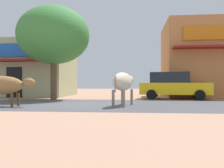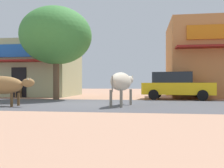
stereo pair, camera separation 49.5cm
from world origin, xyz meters
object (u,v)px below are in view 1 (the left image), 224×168
roadside_tree (54,36)px  cow_far_dark (123,82)px  parked_hatchback_car (173,85)px  cow_near_brown (2,85)px  cafe_chair_near_tree (14,90)px

roadside_tree → cow_far_dark: size_ratio=2.18×
roadside_tree → parked_hatchback_car: (7.15, 1.16, -2.97)m
cow_near_brown → cow_far_dark: 4.98m
parked_hatchback_car → cow_far_dark: 5.70m
roadside_tree → cow_far_dark: roadside_tree is taller
roadside_tree → cow_near_brown: size_ratio=2.15×
parked_hatchback_car → cow_far_dark: parked_hatchback_car is taller
parked_hatchback_car → cow_far_dark: size_ratio=1.72×
parked_hatchback_car → roadside_tree: bearing=-170.8°
cow_far_dark → cafe_chair_near_tree: (-7.69, 5.45, -0.49)m
roadside_tree → cafe_chair_near_tree: 4.99m
roadside_tree → parked_hatchback_car: roadside_tree is taller
roadside_tree → cafe_chair_near_tree: (-3.36, 1.66, -3.30)m
cow_far_dark → cafe_chair_near_tree: bearing=144.7°
cafe_chair_near_tree → cow_far_dark: bearing=-35.3°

